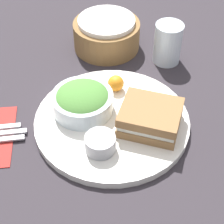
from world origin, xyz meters
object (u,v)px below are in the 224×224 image
Objects in this scene: salad_bowl at (83,101)px; dressing_cup at (100,143)px; sandwich at (150,118)px; bread_basket at (107,34)px; plate at (112,121)px; drink_glass at (168,43)px.

dressing_cup is at bearing -75.71° from salad_bowl.
sandwich is 0.12m from dressing_cup.
bread_basket reaches higher than dressing_cup.
plate is 5.42× the size of dressing_cup.
salad_bowl is 0.12m from dressing_cup.
plate is 0.08m from salad_bowl.
dressing_cup is 0.35× the size of bread_basket.
salad_bowl is at bearing 104.29° from dressing_cup.
salad_bowl reaches higher than dressing_cup.
bread_basket is (0.04, 0.38, 0.01)m from dressing_cup.
sandwich is 0.26m from drink_glass.
sandwich is at bearing -25.12° from salad_bowl.
drink_glass is at bearing 56.99° from dressing_cup.
dressing_cup is at bearing -110.79° from plate.
salad_bowl reaches higher than sandwich.
bread_basket is at bearing 101.10° from sandwich.
sandwich is (0.08, -0.03, 0.03)m from plate.
drink_glass reaches higher than salad_bowl.
drink_glass is (0.09, 0.25, 0.01)m from sandwich.
sandwich reaches higher than plate.
sandwich reaches higher than dressing_cup.
plate is at bearing 69.21° from dressing_cup.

